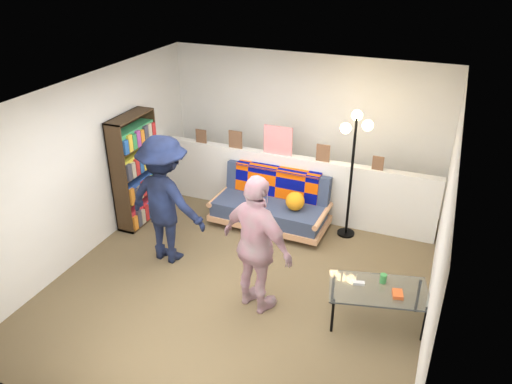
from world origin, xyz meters
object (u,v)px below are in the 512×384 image
bookshelf (136,174)px  coffee_table (379,291)px  futon_sofa (272,204)px  floor_lamp (354,150)px  person_right (257,246)px  person_left (165,200)px

bookshelf → coffee_table: size_ratio=1.42×
futon_sofa → coffee_table: futon_sofa is taller
bookshelf → coffee_table: (3.80, -0.97, -0.37)m
floor_lamp → person_right: (-0.62, -2.03, -0.48)m
coffee_table → floor_lamp: floor_lamp is taller
coffee_table → person_right: 1.45m
floor_lamp → person_right: bearing=-107.1°
bookshelf → person_left: (0.95, -0.71, 0.09)m
coffee_table → person_right: size_ratio=0.70×
coffee_table → floor_lamp: (-0.74, 1.77, 0.90)m
bookshelf → person_left: person_left is taller
bookshelf → person_right: 2.73m
bookshelf → person_right: size_ratio=1.00×
bookshelf → floor_lamp: size_ratio=0.91×
futon_sofa → coffee_table: size_ratio=1.48×
floor_lamp → person_left: bearing=-144.4°
floor_lamp → person_right: 2.18m
futon_sofa → bookshelf: 2.09m
coffee_table → person_right: person_right is taller
coffee_table → person_left: size_ratio=0.68×
person_left → coffee_table: bearing=-177.8°
person_left → person_right: bearing=168.4°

